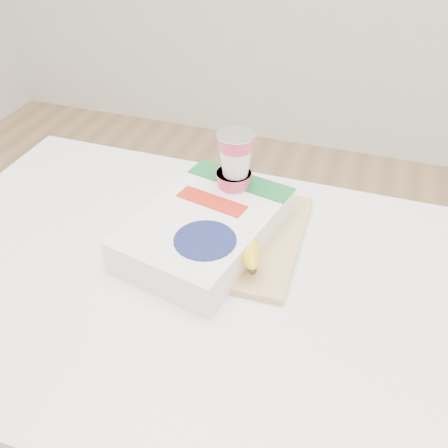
# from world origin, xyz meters

# --- Properties ---
(table) EXTENTS (1.08, 0.72, 0.81)m
(table) POSITION_xyz_m (0.00, 0.00, 0.40)
(table) COLOR white
(table) RESTS_ON ground
(cutting_board) EXTENTS (0.23, 0.31, 0.01)m
(cutting_board) POSITION_xyz_m (0.05, 0.13, 0.81)
(cutting_board) COLOR #DDAC79
(cutting_board) RESTS_ON table
(bananas) EXTENTS (0.15, 0.20, 0.06)m
(bananas) POSITION_xyz_m (0.04, 0.08, 0.85)
(bananas) COLOR #382816
(bananas) RESTS_ON cutting_board
(yogurt_stack) EXTENTS (0.07, 0.07, 0.17)m
(yogurt_stack) POSITION_xyz_m (0.01, 0.19, 0.91)
(yogurt_stack) COLOR white
(yogurt_stack) RESTS_ON cutting_board
(cereal_box) EXTENTS (0.27, 0.35, 0.07)m
(cereal_box) POSITION_xyz_m (-0.01, 0.09, 0.84)
(cereal_box) COLOR white
(cereal_box) RESTS_ON table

